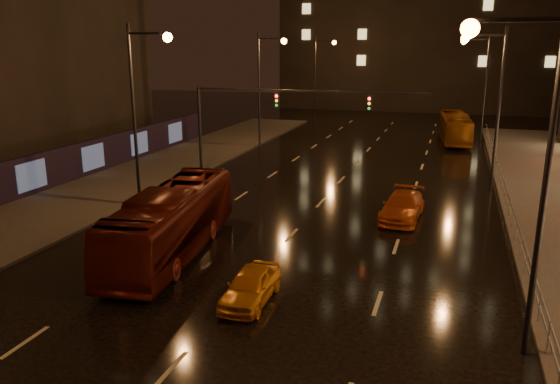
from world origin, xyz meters
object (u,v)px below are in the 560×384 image
taxi_far (402,206)px  bus_red (172,221)px  bus_curb (455,128)px  taxi_near (251,286)px

taxi_far → bus_red: bearing=-134.5°
bus_red → bus_curb: size_ratio=1.08×
taxi_near → bus_red: bearing=144.6°
taxi_near → taxi_far: bearing=69.4°
taxi_far → bus_curb: bearing=88.6°
bus_curb → taxi_near: (-6.50, -37.67, -0.76)m
bus_curb → taxi_far: 26.23m
taxi_near → taxi_far: (4.16, 11.56, 0.07)m
bus_curb → bus_red: bearing=-113.8°
bus_curb → taxi_far: bus_curb is taller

